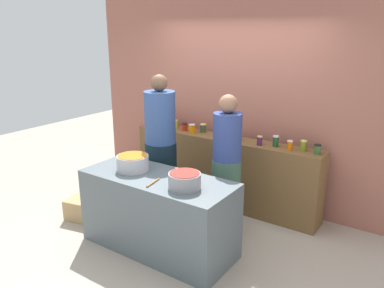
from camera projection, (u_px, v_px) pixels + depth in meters
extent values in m
plane|color=#AC9C8C|center=(175.00, 236.00, 4.52)|extent=(12.00, 12.00, 0.00)
cube|color=#A15F4F|center=(237.00, 93.00, 5.23)|extent=(4.80, 0.12, 3.00)
cube|color=brown|center=(223.00, 171.00, 5.25)|extent=(2.70, 0.36, 0.96)
cube|color=#535F65|center=(158.00, 213.00, 4.17)|extent=(1.70, 0.70, 0.85)
cylinder|color=#AB2426|center=(157.00, 120.00, 5.79)|extent=(0.08, 0.08, 0.13)
cylinder|color=#D6C666|center=(157.00, 115.00, 5.77)|extent=(0.09, 0.09, 0.01)
cylinder|color=brown|center=(166.00, 123.00, 5.69)|extent=(0.08, 0.08, 0.11)
cylinder|color=black|center=(166.00, 119.00, 5.67)|extent=(0.09, 0.09, 0.02)
cylinder|color=gold|center=(175.00, 124.00, 5.58)|extent=(0.07, 0.07, 0.11)
cylinder|color=#D6C666|center=(175.00, 120.00, 5.56)|extent=(0.07, 0.07, 0.01)
cylinder|color=#AD2513|center=(185.00, 127.00, 5.46)|extent=(0.08, 0.08, 0.09)
cylinder|color=black|center=(185.00, 124.00, 5.44)|extent=(0.08, 0.08, 0.01)
cylinder|color=orange|center=(192.00, 129.00, 5.31)|extent=(0.09, 0.09, 0.11)
cylinder|color=silver|center=(192.00, 125.00, 5.29)|extent=(0.09, 0.09, 0.01)
cylinder|color=#33472A|center=(203.00, 129.00, 5.35)|extent=(0.08, 0.08, 0.11)
cylinder|color=#D6C666|center=(203.00, 124.00, 5.33)|extent=(0.09, 0.09, 0.01)
cylinder|color=red|center=(238.00, 136.00, 4.96)|extent=(0.08, 0.08, 0.12)
cylinder|color=black|center=(238.00, 131.00, 4.94)|extent=(0.09, 0.09, 0.02)
cylinder|color=#551F53|center=(260.00, 141.00, 4.76)|extent=(0.07, 0.07, 0.11)
cylinder|color=#D6C666|center=(260.00, 137.00, 4.74)|extent=(0.07, 0.07, 0.01)
cylinder|color=#1E4E2A|center=(276.00, 142.00, 4.71)|extent=(0.07, 0.07, 0.12)
cylinder|color=silver|center=(276.00, 136.00, 4.69)|extent=(0.08, 0.08, 0.01)
cylinder|color=#E66209|center=(290.00, 146.00, 4.57)|extent=(0.06, 0.06, 0.11)
cylinder|color=silver|center=(290.00, 141.00, 4.55)|extent=(0.07, 0.07, 0.01)
cylinder|color=olive|center=(303.00, 146.00, 4.55)|extent=(0.08, 0.08, 0.11)
cylinder|color=#D6C666|center=(304.00, 141.00, 4.53)|extent=(0.08, 0.08, 0.01)
cylinder|color=#385B2B|center=(317.00, 150.00, 4.42)|extent=(0.08, 0.08, 0.10)
cylinder|color=black|center=(318.00, 145.00, 4.40)|extent=(0.08, 0.08, 0.01)
cylinder|color=#B7B7BC|center=(133.00, 163.00, 4.22)|extent=(0.35, 0.35, 0.17)
cylinder|color=#C06920|center=(132.00, 155.00, 4.19)|extent=(0.32, 0.32, 0.00)
cylinder|color=gray|center=(185.00, 181.00, 3.73)|extent=(0.32, 0.32, 0.15)
cylinder|color=maroon|center=(185.00, 173.00, 3.71)|extent=(0.30, 0.30, 0.00)
cylinder|color=#9E703D|center=(153.00, 183.00, 3.87)|extent=(0.06, 0.24, 0.02)
cylinder|color=black|center=(162.00, 181.00, 4.80)|extent=(0.39, 0.39, 1.02)
cylinder|color=#324D87|center=(160.00, 117.00, 4.56)|extent=(0.37, 0.37, 0.63)
sphere|color=brown|center=(159.00, 83.00, 4.44)|extent=(0.20, 0.20, 0.20)
cylinder|color=#3D5F4E|center=(226.00, 195.00, 4.55)|extent=(0.34, 0.34, 0.90)
cylinder|color=navy|center=(227.00, 137.00, 4.34)|extent=(0.33, 0.33, 0.55)
sphere|color=#8C6047|center=(228.00, 104.00, 4.23)|extent=(0.21, 0.21, 0.21)
cube|color=tan|center=(84.00, 209.00, 4.90)|extent=(0.49, 0.39, 0.26)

